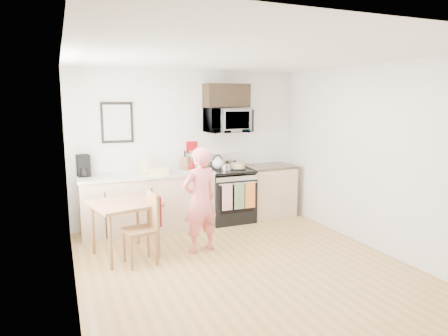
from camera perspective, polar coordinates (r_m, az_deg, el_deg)
name	(u,v)px	position (r m, az deg, el deg)	size (l,w,h in m)	color
floor	(246,269)	(5.19, 3.16, -14.16)	(4.60, 4.60, 0.00)	olive
back_wall	(189,147)	(6.94, -5.03, 2.98)	(4.00, 0.04, 2.60)	silver
front_wall	(394,217)	(2.97, 23.18, -6.46)	(4.00, 0.04, 2.60)	silver
left_wall	(70,179)	(4.35, -21.16, -1.49)	(0.04, 4.60, 2.60)	silver
right_wall	(376,158)	(5.96, 20.86, 1.34)	(0.04, 4.60, 2.60)	silver
ceiling	(248,56)	(4.79, 3.45, 15.71)	(4.00, 4.60, 0.04)	white
window	(70,146)	(5.10, -21.19, 2.89)	(0.06, 1.40, 1.50)	silver
cabinet_left	(148,203)	(6.61, -10.78, -4.98)	(2.10, 0.60, 0.90)	tan
countertop_left	(147,175)	(6.51, -10.90, -0.97)	(2.14, 0.64, 0.04)	beige
cabinet_right	(269,192)	(7.37, 6.45, -3.36)	(0.84, 0.60, 0.90)	tan
countertop_right	(270,166)	(7.28, 6.52, 0.24)	(0.88, 0.64, 0.04)	black
range	(230,196)	(7.01, 0.80, -4.09)	(0.76, 0.70, 1.16)	black
microwave	(227,120)	(6.92, 0.48, 6.82)	(0.76, 0.51, 0.42)	#B2B2B7
upper_cabinet	(226,96)	(6.95, 0.34, 10.29)	(0.76, 0.35, 0.40)	black
wall_art	(117,123)	(6.62, -15.04, 6.29)	(0.50, 0.04, 0.65)	black
wall_trivet	(192,147)	(6.94, -4.60, 2.99)	(0.20, 0.02, 0.20)	#A10D0F
person	(200,200)	(5.54, -3.45, -4.56)	(0.54, 0.35, 1.48)	#DE3D4E
dining_table	(124,209)	(5.53, -14.06, -5.66)	(0.84, 0.84, 0.75)	brown
chair	(149,218)	(5.28, -10.64, -7.01)	(0.48, 0.44, 0.92)	brown
knife_block	(186,163)	(6.79, -5.48, 0.70)	(0.10, 0.14, 0.22)	brown
utensil_crock	(192,162)	(6.79, -4.65, 0.88)	(0.11, 0.11, 0.32)	#A10D0F
fruit_bowl	(162,170)	(6.57, -8.89, -0.30)	(0.25, 0.25, 0.10)	silver
milk_carton	(143,166)	(6.45, -11.43, 0.34)	(0.10, 0.10, 0.27)	tan
coffee_maker	(83,166)	(6.52, -19.44, 0.24)	(0.21, 0.29, 0.33)	black
bread_bag	(158,172)	(6.31, -9.36, -0.51)	(0.33, 0.15, 0.12)	#D5B870
cake	(238,166)	(6.93, 2.01, 0.25)	(0.29, 0.29, 0.10)	black
kettle	(218,163)	(6.90, -0.90, 0.72)	(0.20, 0.20, 0.25)	silver
pot	(226,167)	(6.80, 0.33, 0.09)	(0.19, 0.30, 0.09)	#B2B2B7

